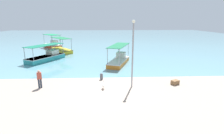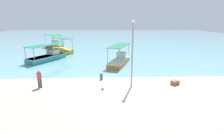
% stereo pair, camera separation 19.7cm
% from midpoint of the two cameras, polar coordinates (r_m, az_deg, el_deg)
% --- Properties ---
extents(ground, '(120.00, 120.00, 0.00)m').
position_cam_midpoint_polar(ground, '(16.08, -1.68, -6.87)').
color(ground, '#A18E7F').
extents(harbor_water, '(110.00, 90.00, 0.00)m').
position_cam_midpoint_polar(harbor_water, '(63.20, -2.01, 9.66)').
color(harbor_water, '#6395A3').
rests_on(harbor_water, ground).
extents(fishing_boat_near_right, '(4.87, 6.49, 2.39)m').
position_cam_midpoint_polar(fishing_boat_near_right, '(28.53, -20.15, 3.23)').
color(fishing_boat_near_right, teal).
rests_on(fishing_boat_near_right, harbor_water).
extents(fishing_boat_center, '(3.71, 6.36, 2.67)m').
position_cam_midpoint_polar(fishing_boat_center, '(24.64, 2.67, 2.35)').
color(fishing_boat_center, orange).
rests_on(fishing_boat_center, harbor_water).
extents(fishing_boat_near_left, '(4.75, 5.10, 2.91)m').
position_cam_midpoint_polar(fishing_boat_near_left, '(41.17, -18.34, 6.89)').
color(fishing_boat_near_left, '#BB4321').
rests_on(fishing_boat_near_left, harbor_water).
extents(fishing_boat_far_left, '(4.96, 5.76, 2.75)m').
position_cam_midpoint_polar(fishing_boat_far_left, '(35.05, -15.68, 5.54)').
color(fishing_boat_far_left, gold).
rests_on(fishing_boat_far_left, harbor_water).
extents(pelican, '(0.28, 0.80, 0.80)m').
position_cam_midpoint_polar(pelican, '(15.82, -2.60, -5.80)').
color(pelican, '#E0997A').
rests_on(pelican, ground).
extents(lamp_post, '(0.28, 0.28, 6.03)m').
position_cam_midpoint_polar(lamp_post, '(15.58, 7.01, 5.24)').
color(lamp_post, gray).
rests_on(lamp_post, ground).
extents(mooring_bollard, '(0.31, 0.31, 0.71)m').
position_cam_midpoint_polar(mooring_bollard, '(18.17, -3.20, -3.01)').
color(mooring_bollard, '#47474C').
rests_on(mooring_bollard, ground).
extents(fisherman_standing, '(0.45, 0.36, 1.69)m').
position_cam_midpoint_polar(fisherman_standing, '(17.15, -22.35, -3.40)').
color(fisherman_standing, '#2C3644').
rests_on(fisherman_standing, ground).
extents(cargo_crate, '(0.87, 0.77, 0.42)m').
position_cam_midpoint_polar(cargo_crate, '(17.89, 20.17, -4.80)').
color(cargo_crate, brown).
rests_on(cargo_crate, ground).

